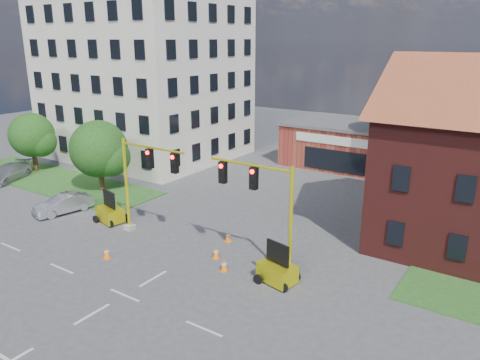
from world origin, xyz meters
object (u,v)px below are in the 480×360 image
at_px(signal_mast_west, 144,177).
at_px(pickup_white, 405,222).
at_px(trailer_west, 110,213).
at_px(signal_mast_east, 263,204).
at_px(trailer_east, 277,271).

relative_size(signal_mast_west, pickup_white, 1.26).
bearing_deg(trailer_west, pickup_white, 42.93).
relative_size(signal_mast_east, trailer_west, 2.87).
bearing_deg(trailer_west, signal_mast_east, 12.95).
bearing_deg(pickup_white, signal_mast_west, 108.73).
relative_size(trailer_west, trailer_east, 1.00).
relative_size(trailer_east, pickup_white, 0.44).
distance_m(signal_mast_west, trailer_west, 4.93).
bearing_deg(signal_mast_east, trailer_west, 179.04).
height_order(signal_mast_east, pickup_white, signal_mast_east).
height_order(signal_mast_west, signal_mast_east, same).
bearing_deg(pickup_white, signal_mast_east, 136.25).
distance_m(signal_mast_west, signal_mast_east, 8.71).
distance_m(signal_mast_east, trailer_west, 12.83).
height_order(trailer_east, pickup_white, trailer_east).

